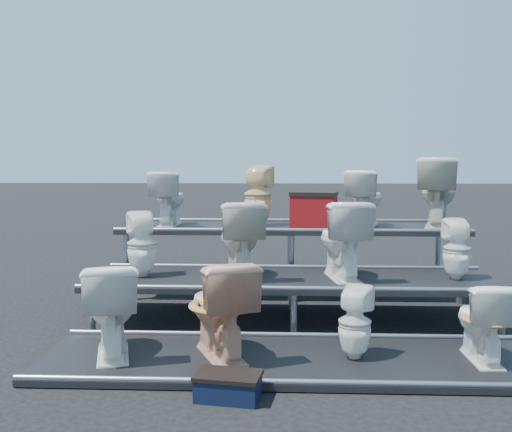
{
  "coord_description": "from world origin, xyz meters",
  "views": [
    {
      "loc": [
        -0.13,
        -5.88,
        1.66
      ],
      "look_at": [
        -0.39,
        0.1,
        1.1
      ],
      "focal_mm": 40.0,
      "sensor_mm": 36.0,
      "label": 1
    }
  ],
  "objects_px": {
    "toilet_10": "(365,198)",
    "step_stool": "(228,388)",
    "toilet_2": "(355,322)",
    "toilet_0": "(111,308)",
    "toilet_9": "(258,195)",
    "toilet_3": "(482,321)",
    "toilet_7": "(457,249)",
    "toilet_11": "(437,192)",
    "red_crate": "(314,211)",
    "toilet_4": "(142,244)",
    "toilet_1": "(220,308)",
    "toilet_6": "(342,239)",
    "toilet_5": "(240,239)",
    "toilet_8": "(168,199)"
  },
  "relations": [
    {
      "from": "toilet_10",
      "to": "step_stool",
      "type": "xyz_separation_m",
      "value": [
        -1.43,
        -3.32,
        -1.13
      ]
    },
    {
      "from": "toilet_2",
      "to": "toilet_0",
      "type": "bearing_deg",
      "value": 24.49
    },
    {
      "from": "toilet_9",
      "to": "toilet_3",
      "type": "bearing_deg",
      "value": 143.46
    },
    {
      "from": "toilet_7",
      "to": "toilet_11",
      "type": "relative_size",
      "value": 0.73
    },
    {
      "from": "step_stool",
      "to": "red_crate",
      "type": "bearing_deg",
      "value": 85.82
    },
    {
      "from": "toilet_4",
      "to": "toilet_3",
      "type": "bearing_deg",
      "value": 135.93
    },
    {
      "from": "toilet_7",
      "to": "step_stool",
      "type": "relative_size",
      "value": 1.43
    },
    {
      "from": "toilet_1",
      "to": "toilet_7",
      "type": "relative_size",
      "value": 1.3
    },
    {
      "from": "toilet_0",
      "to": "toilet_1",
      "type": "relative_size",
      "value": 0.97
    },
    {
      "from": "step_stool",
      "to": "toilet_6",
      "type": "bearing_deg",
      "value": 72.87
    },
    {
      "from": "toilet_5",
      "to": "toilet_6",
      "type": "relative_size",
      "value": 0.99
    },
    {
      "from": "toilet_9",
      "to": "toilet_1",
      "type": "bearing_deg",
      "value": 102.39
    },
    {
      "from": "toilet_3",
      "to": "toilet_4",
      "type": "xyz_separation_m",
      "value": [
        -3.09,
        1.3,
        0.42
      ]
    },
    {
      "from": "red_crate",
      "to": "toilet_11",
      "type": "bearing_deg",
      "value": 13.82
    },
    {
      "from": "step_stool",
      "to": "toilet_5",
      "type": "bearing_deg",
      "value": 100.98
    },
    {
      "from": "toilet_10",
      "to": "step_stool",
      "type": "distance_m",
      "value": 3.78
    },
    {
      "from": "toilet_0",
      "to": "toilet_2",
      "type": "xyz_separation_m",
      "value": [
        2.01,
        0.0,
        -0.09
      ]
    },
    {
      "from": "toilet_6",
      "to": "toilet_3",
      "type": "bearing_deg",
      "value": 118.46
    },
    {
      "from": "toilet_9",
      "to": "step_stool",
      "type": "relative_size",
      "value": 1.76
    },
    {
      "from": "toilet_1",
      "to": "toilet_8",
      "type": "relative_size",
      "value": 1.19
    },
    {
      "from": "toilet_8",
      "to": "red_crate",
      "type": "xyz_separation_m",
      "value": [
        1.84,
        -0.04,
        -0.15
      ]
    },
    {
      "from": "toilet_0",
      "to": "toilet_9",
      "type": "relative_size",
      "value": 1.02
    },
    {
      "from": "toilet_5",
      "to": "toilet_10",
      "type": "distance_m",
      "value": 2.01
    },
    {
      "from": "toilet_10",
      "to": "toilet_0",
      "type": "bearing_deg",
      "value": 67.93
    },
    {
      "from": "toilet_1",
      "to": "toilet_3",
      "type": "height_order",
      "value": "toilet_1"
    },
    {
      "from": "toilet_9",
      "to": "step_stool",
      "type": "distance_m",
      "value": 3.52
    },
    {
      "from": "toilet_8",
      "to": "toilet_11",
      "type": "relative_size",
      "value": 0.8
    },
    {
      "from": "step_stool",
      "to": "toilet_8",
      "type": "bearing_deg",
      "value": 117.01
    },
    {
      "from": "step_stool",
      "to": "toilet_9",
      "type": "bearing_deg",
      "value": 97.9
    },
    {
      "from": "toilet_0",
      "to": "toilet_7",
      "type": "height_order",
      "value": "toilet_7"
    },
    {
      "from": "toilet_0",
      "to": "toilet_5",
      "type": "height_order",
      "value": "toilet_5"
    },
    {
      "from": "toilet_3",
      "to": "step_stool",
      "type": "distance_m",
      "value": 2.14
    },
    {
      "from": "toilet_4",
      "to": "toilet_9",
      "type": "relative_size",
      "value": 0.89
    },
    {
      "from": "toilet_5",
      "to": "red_crate",
      "type": "relative_size",
      "value": 1.5
    },
    {
      "from": "toilet_7",
      "to": "toilet_10",
      "type": "bearing_deg",
      "value": -59.57
    },
    {
      "from": "toilet_4",
      "to": "toilet_8",
      "type": "xyz_separation_m",
      "value": [
        0.03,
        1.3,
        0.4
      ]
    },
    {
      "from": "step_stool",
      "to": "toilet_10",
      "type": "bearing_deg",
      "value": 75.99
    },
    {
      "from": "toilet_0",
      "to": "red_crate",
      "type": "bearing_deg",
      "value": -141.56
    },
    {
      "from": "red_crate",
      "to": "step_stool",
      "type": "distance_m",
      "value": 3.51
    },
    {
      "from": "toilet_10",
      "to": "red_crate",
      "type": "bearing_deg",
      "value": 25.14
    },
    {
      "from": "toilet_6",
      "to": "red_crate",
      "type": "relative_size",
      "value": 1.51
    },
    {
      "from": "toilet_2",
      "to": "toilet_5",
      "type": "relative_size",
      "value": 0.74
    },
    {
      "from": "toilet_9",
      "to": "toilet_0",
      "type": "bearing_deg",
      "value": 83.76
    },
    {
      "from": "toilet_1",
      "to": "toilet_6",
      "type": "bearing_deg",
      "value": -155.13
    },
    {
      "from": "toilet_9",
      "to": "toilet_10",
      "type": "distance_m",
      "value": 1.35
    },
    {
      "from": "toilet_7",
      "to": "red_crate",
      "type": "relative_size",
      "value": 1.17
    },
    {
      "from": "toilet_8",
      "to": "toilet_10",
      "type": "bearing_deg",
      "value": -177.83
    },
    {
      "from": "toilet_4",
      "to": "toilet_8",
      "type": "height_order",
      "value": "toilet_8"
    },
    {
      "from": "toilet_9",
      "to": "toilet_11",
      "type": "xyz_separation_m",
      "value": [
        2.24,
        0.0,
        0.04
      ]
    },
    {
      "from": "toilet_4",
      "to": "red_crate",
      "type": "relative_size",
      "value": 1.28
    }
  ]
}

